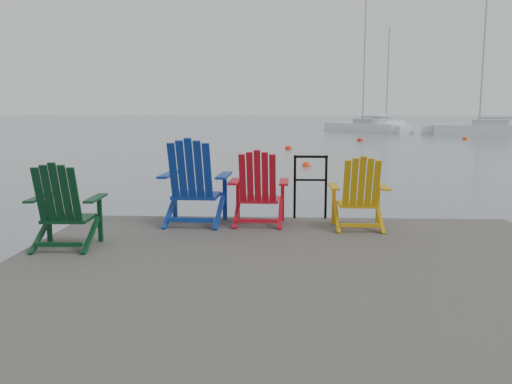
{
  "coord_description": "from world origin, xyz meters",
  "views": [
    {
      "loc": [
        -0.16,
        -5.16,
        2.03
      ],
      "look_at": [
        -0.53,
        2.6,
        0.85
      ],
      "focal_mm": 38.0,
      "sensor_mm": 36.0,
      "label": 1
    }
  ],
  "objects_px": {
    "sailboat_near": "(366,128)",
    "buoy_c": "(360,141)",
    "buoy_d": "(465,140)",
    "chair_yellow": "(359,193)",
    "chair_blue": "(194,182)",
    "chair_green": "(64,206)",
    "handrail": "(310,181)",
    "sailboat_mid": "(385,125)",
    "buoy_b": "(288,149)",
    "chair_red": "(259,188)",
    "sailboat_far": "(485,130)",
    "buoy_a": "(307,166)"
  },
  "relations": [
    {
      "from": "chair_red",
      "to": "buoy_b",
      "type": "bearing_deg",
      "value": 89.78
    },
    {
      "from": "handrail",
      "to": "chair_yellow",
      "type": "relative_size",
      "value": 0.96
    },
    {
      "from": "buoy_d",
      "to": "chair_yellow",
      "type": "bearing_deg",
      "value": -110.51
    },
    {
      "from": "chair_red",
      "to": "buoy_d",
      "type": "height_order",
      "value": "chair_red"
    },
    {
      "from": "sailboat_near",
      "to": "buoy_b",
      "type": "distance_m",
      "value": 23.63
    },
    {
      "from": "chair_green",
      "to": "sailboat_far",
      "type": "xyz_separation_m",
      "value": [
        19.13,
        39.99,
        -0.63
      ]
    },
    {
      "from": "chair_blue",
      "to": "sailboat_mid",
      "type": "distance_m",
      "value": 54.53
    },
    {
      "from": "chair_blue",
      "to": "sailboat_near",
      "type": "distance_m",
      "value": 44.4
    },
    {
      "from": "chair_red",
      "to": "buoy_d",
      "type": "bearing_deg",
      "value": 68.81
    },
    {
      "from": "chair_yellow",
      "to": "sailboat_near",
      "type": "height_order",
      "value": "sailboat_near"
    },
    {
      "from": "buoy_b",
      "to": "buoy_d",
      "type": "xyz_separation_m",
      "value": [
        12.16,
        9.53,
        0.0
      ]
    },
    {
      "from": "chair_blue",
      "to": "buoy_c",
      "type": "relative_size",
      "value": 2.77
    },
    {
      "from": "sailboat_near",
      "to": "buoy_d",
      "type": "distance_m",
      "value": 13.76
    },
    {
      "from": "chair_yellow",
      "to": "handrail",
      "type": "bearing_deg",
      "value": 131.37
    },
    {
      "from": "chair_blue",
      "to": "chair_red",
      "type": "xyz_separation_m",
      "value": [
        0.86,
        0.02,
        -0.07
      ]
    },
    {
      "from": "chair_green",
      "to": "chair_red",
      "type": "xyz_separation_m",
      "value": [
        2.1,
        1.35,
        0.02
      ]
    },
    {
      "from": "handrail",
      "to": "buoy_b",
      "type": "relative_size",
      "value": 2.37
    },
    {
      "from": "sailboat_far",
      "to": "buoy_c",
      "type": "relative_size",
      "value": 28.03
    },
    {
      "from": "sailboat_near",
      "to": "buoy_c",
      "type": "bearing_deg",
      "value": -133.92
    },
    {
      "from": "sailboat_near",
      "to": "sailboat_mid",
      "type": "height_order",
      "value": "sailboat_near"
    },
    {
      "from": "chair_blue",
      "to": "chair_yellow",
      "type": "xyz_separation_m",
      "value": [
        2.17,
        -0.18,
        -0.1
      ]
    },
    {
      "from": "handrail",
      "to": "sailboat_far",
      "type": "xyz_separation_m",
      "value": [
        16.32,
        38.17,
        -0.69
      ]
    },
    {
      "from": "buoy_d",
      "to": "handrail",
      "type": "bearing_deg",
      "value": -111.91
    },
    {
      "from": "chair_blue",
      "to": "chair_red",
      "type": "bearing_deg",
      "value": 3.82
    },
    {
      "from": "chair_blue",
      "to": "sailboat_mid",
      "type": "xyz_separation_m",
      "value": [
        12.4,
        53.09,
        -0.72
      ]
    },
    {
      "from": "buoy_b",
      "to": "chair_green",
      "type": "bearing_deg",
      "value": -97.01
    },
    {
      "from": "handrail",
      "to": "sailboat_mid",
      "type": "height_order",
      "value": "sailboat_mid"
    },
    {
      "from": "chair_blue",
      "to": "buoy_c",
      "type": "distance_m",
      "value": 29.43
    },
    {
      "from": "handrail",
      "to": "buoy_b",
      "type": "height_order",
      "value": "handrail"
    },
    {
      "from": "chair_red",
      "to": "sailboat_near",
      "type": "bearing_deg",
      "value": 81.07
    },
    {
      "from": "buoy_c",
      "to": "buoy_d",
      "type": "xyz_separation_m",
      "value": [
        7.39,
        1.86,
        0.0
      ]
    },
    {
      "from": "chair_green",
      "to": "buoy_a",
      "type": "height_order",
      "value": "chair_green"
    },
    {
      "from": "chair_yellow",
      "to": "buoy_d",
      "type": "bearing_deg",
      "value": 69.82
    },
    {
      "from": "handrail",
      "to": "buoy_d",
      "type": "bearing_deg",
      "value": 68.09
    },
    {
      "from": "chair_red",
      "to": "sailboat_mid",
      "type": "height_order",
      "value": "sailboat_mid"
    },
    {
      "from": "chair_green",
      "to": "buoy_a",
      "type": "relative_size",
      "value": 2.85
    },
    {
      "from": "buoy_d",
      "to": "chair_green",
      "type": "bearing_deg",
      "value": -115.05
    },
    {
      "from": "chair_blue",
      "to": "sailboat_near",
      "type": "relative_size",
      "value": 0.09
    },
    {
      "from": "buoy_b",
      "to": "buoy_c",
      "type": "distance_m",
      "value": 9.03
    },
    {
      "from": "handrail",
      "to": "sailboat_mid",
      "type": "relative_size",
      "value": 0.08
    },
    {
      "from": "chair_red",
      "to": "chair_green",
      "type": "bearing_deg",
      "value": -145.79
    },
    {
      "from": "chair_red",
      "to": "buoy_d",
      "type": "relative_size",
      "value": 2.52
    },
    {
      "from": "chair_red",
      "to": "buoy_c",
      "type": "relative_size",
      "value": 2.41
    },
    {
      "from": "chair_green",
      "to": "chair_blue",
      "type": "bearing_deg",
      "value": 44.53
    },
    {
      "from": "chair_red",
      "to": "chair_yellow",
      "type": "height_order",
      "value": "chair_red"
    },
    {
      "from": "buoy_a",
      "to": "sailboat_far",
      "type": "bearing_deg",
      "value": 58.82
    },
    {
      "from": "sailboat_near",
      "to": "sailboat_far",
      "type": "distance_m",
      "value": 10.2
    },
    {
      "from": "chair_blue",
      "to": "chair_yellow",
      "type": "relative_size",
      "value": 1.21
    },
    {
      "from": "handrail",
      "to": "chair_blue",
      "type": "height_order",
      "value": "chair_blue"
    },
    {
      "from": "chair_green",
      "to": "buoy_d",
      "type": "height_order",
      "value": "chair_green"
    }
  ]
}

